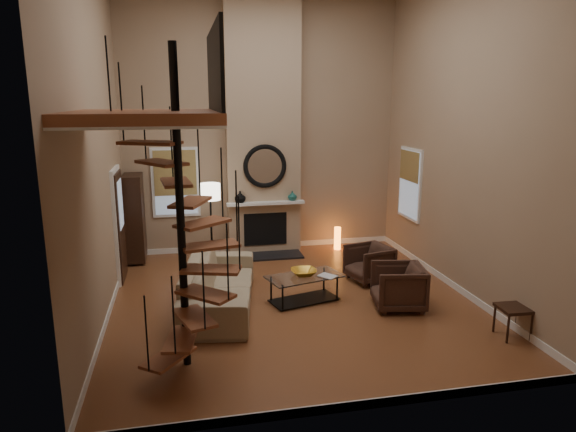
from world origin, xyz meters
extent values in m
cube|color=#985931|center=(0.00, 0.00, -0.01)|extent=(6.00, 6.50, 0.01)
cube|color=tan|center=(0.00, 3.25, 2.75)|extent=(6.00, 0.02, 5.50)
cube|color=tan|center=(0.00, -3.25, 2.75)|extent=(6.00, 0.02, 5.50)
cube|color=tan|center=(-3.00, 0.00, 2.75)|extent=(0.02, 6.50, 5.50)
cube|color=tan|center=(3.00, 0.00, 2.75)|extent=(0.02, 6.50, 5.50)
cube|color=white|center=(0.00, 3.24, 0.06)|extent=(6.00, 0.02, 0.12)
cube|color=white|center=(0.00, -3.24, 0.06)|extent=(6.00, 0.02, 0.12)
cube|color=white|center=(-2.99, 0.00, 0.06)|extent=(0.02, 6.50, 0.12)
cube|color=white|center=(2.99, 0.00, 0.06)|extent=(0.02, 6.50, 0.12)
cube|color=tan|center=(0.00, 3.06, 2.75)|extent=(1.60, 0.38, 5.50)
cube|color=black|center=(0.00, 2.57, 0.02)|extent=(1.50, 0.60, 0.04)
cube|color=black|center=(0.00, 2.86, 0.55)|extent=(0.95, 0.02, 0.72)
cube|color=white|center=(0.00, 2.78, 1.15)|extent=(1.70, 0.18, 0.06)
torus|color=black|center=(0.00, 2.84, 1.95)|extent=(0.94, 0.10, 0.94)
cylinder|color=white|center=(0.00, 2.85, 1.95)|extent=(0.80, 0.01, 0.80)
imported|color=black|center=(-0.55, 2.82, 1.30)|extent=(0.24, 0.24, 0.25)
imported|color=#18544D|center=(0.60, 2.82, 1.28)|extent=(0.20, 0.20, 0.21)
cube|color=white|center=(-1.90, 3.23, 1.60)|extent=(1.02, 0.04, 1.52)
cube|color=#8C9EB2|center=(-1.90, 3.21, 1.60)|extent=(0.90, 0.01, 1.40)
cube|color=#A48949|center=(-1.90, 3.19, 1.81)|extent=(0.90, 0.01, 0.98)
cube|color=white|center=(2.98, 2.00, 1.60)|extent=(0.04, 1.02, 1.52)
cube|color=#8C9EB2|center=(2.96, 2.00, 1.60)|extent=(0.01, 0.90, 1.40)
cube|color=#A48949|center=(2.94, 2.00, 1.98)|extent=(0.01, 0.90, 0.63)
cube|color=white|center=(-2.97, 1.80, 1.05)|extent=(0.06, 1.05, 2.16)
cube|color=black|center=(-2.94, 1.80, 1.02)|extent=(0.05, 0.90, 2.05)
cube|color=#8C9EB2|center=(-2.90, 1.80, 1.45)|extent=(0.01, 0.60, 0.90)
cube|color=#995432|center=(-2.15, -1.80, 3.18)|extent=(1.70, 2.20, 0.12)
cube|color=white|center=(-2.15, -1.80, 3.10)|extent=(1.70, 2.20, 0.03)
cube|color=black|center=(-1.33, -1.80, 3.71)|extent=(0.04, 2.20, 0.94)
cylinder|color=black|center=(-1.80, -1.80, 2.01)|extent=(0.10, 0.10, 4.02)
cube|color=#995432|center=(-2.02, -2.08, 0.26)|extent=(0.71, 0.78, 0.04)
cylinder|color=black|center=(-2.24, -2.37, 0.73)|extent=(0.02, 0.02, 0.94)
cube|color=#995432|center=(-1.86, -2.15, 0.52)|extent=(0.46, 0.77, 0.04)
cylinder|color=black|center=(-1.93, -2.51, 0.99)|extent=(0.02, 0.02, 0.94)
cube|color=#995432|center=(-1.69, -2.14, 0.78)|extent=(0.55, 0.79, 0.04)
cylinder|color=black|center=(-1.58, -2.48, 1.25)|extent=(0.02, 0.02, 0.94)
cube|color=#995432|center=(-1.54, -2.05, 1.04)|extent=(0.75, 0.74, 0.04)
cylinder|color=black|center=(-1.28, -2.30, 1.51)|extent=(0.02, 0.02, 0.94)
cube|color=#995432|center=(-1.45, -1.90, 1.30)|extent=(0.79, 0.53, 0.04)
cylinder|color=black|center=(-1.11, -2.00, 1.77)|extent=(0.02, 0.02, 0.94)
cube|color=#995432|center=(-1.45, -1.73, 1.56)|extent=(0.77, 0.48, 0.04)
cylinder|color=black|center=(-1.10, -1.65, 2.03)|extent=(0.02, 0.02, 0.94)
cube|color=#995432|center=(-1.52, -1.57, 1.82)|extent=(0.77, 0.72, 0.04)
cylinder|color=black|center=(-1.25, -1.34, 2.29)|extent=(0.02, 0.02, 0.94)
cube|color=#995432|center=(-1.67, -1.47, 2.08)|extent=(0.58, 0.79, 0.04)
cylinder|color=black|center=(-1.53, -1.13, 2.55)|extent=(0.02, 0.02, 0.94)
cube|color=#995432|center=(-1.84, -1.44, 2.34)|extent=(0.41, 0.75, 0.04)
cylinder|color=black|center=(-1.88, -1.08, 2.81)|extent=(0.02, 0.02, 0.94)
cube|color=#995432|center=(-2.00, -1.50, 2.60)|extent=(0.68, 0.79, 0.04)
cylinder|color=black|center=(-2.20, -1.20, 3.07)|extent=(0.02, 0.02, 0.94)
cube|color=#995432|center=(-2.12, -1.63, 2.86)|extent=(0.80, 0.64, 0.04)
cylinder|color=black|center=(-2.44, -1.46, 3.33)|extent=(0.02, 0.02, 0.94)
cube|color=#995432|center=(-2.16, -1.80, 3.12)|extent=(0.72, 0.34, 0.04)
cylinder|color=black|center=(-2.52, -1.80, 3.59)|extent=(0.02, 0.02, 0.94)
cube|color=black|center=(-2.77, 2.84, 0.95)|extent=(0.38, 0.80, 1.79)
imported|color=tan|center=(-1.25, 0.03, 0.40)|extent=(1.47, 2.82, 0.78)
imported|color=#3E261C|center=(1.68, 0.69, 0.35)|extent=(0.90, 0.89, 0.68)
imported|color=#3E261C|center=(1.72, -0.62, 0.35)|extent=(0.94, 0.93, 0.74)
cube|color=silver|center=(0.19, -0.04, 0.44)|extent=(1.37, 0.93, 0.02)
cube|color=black|center=(0.19, -0.04, 0.03)|extent=(1.24, 0.80, 0.02)
cylinder|color=black|center=(-0.25, -0.39, 0.22)|extent=(0.04, 0.04, 0.46)
cylinder|color=black|center=(0.75, -0.11, 0.22)|extent=(0.04, 0.04, 0.46)
cylinder|color=black|center=(-0.37, 0.04, 0.22)|extent=(0.04, 0.04, 0.46)
cylinder|color=black|center=(0.63, 0.31, 0.22)|extent=(0.04, 0.04, 0.46)
imported|color=gold|center=(0.19, 0.01, 0.50)|extent=(0.43, 0.43, 0.11)
imported|color=gray|center=(0.54, -0.19, 0.46)|extent=(0.36, 0.37, 0.03)
cylinder|color=black|center=(-1.22, 2.21, 0.01)|extent=(0.37, 0.37, 0.03)
cylinder|color=black|center=(-1.22, 2.21, 0.80)|extent=(0.04, 0.04, 1.59)
cylinder|color=#F2E5C6|center=(-1.22, 2.21, 1.55)|extent=(0.41, 0.41, 0.33)
cylinder|color=orange|center=(1.65, 2.82, 0.25)|extent=(0.15, 0.15, 0.53)
cube|color=black|center=(2.83, -1.97, 0.44)|extent=(0.45, 0.45, 0.05)
cube|color=black|center=(3.03, -1.98, 0.70)|extent=(0.06, 0.41, 0.50)
cylinder|color=black|center=(2.64, -2.14, 0.21)|extent=(0.04, 0.04, 0.40)
cylinder|color=black|center=(3.00, -2.16, 0.21)|extent=(0.04, 0.04, 0.40)
cylinder|color=black|center=(2.66, -1.78, 0.21)|extent=(0.04, 0.04, 0.40)
cylinder|color=black|center=(3.02, -1.80, 0.21)|extent=(0.04, 0.04, 0.40)
camera|label=1|loc=(-1.76, -8.10, 3.39)|focal=32.29mm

